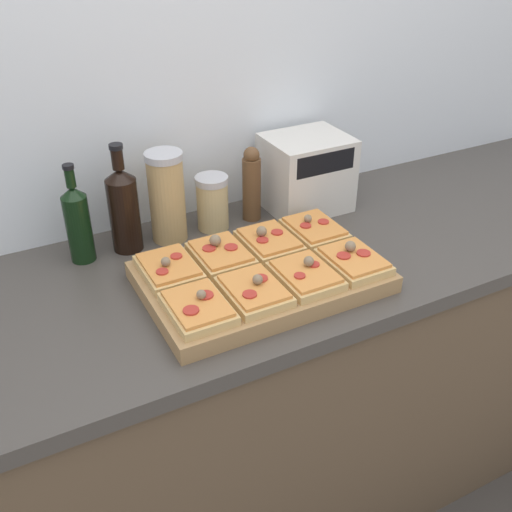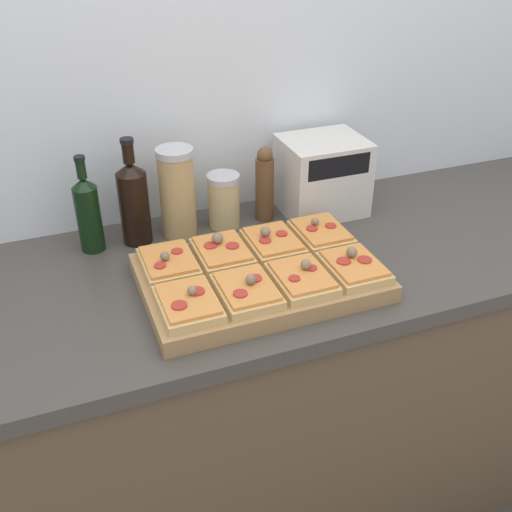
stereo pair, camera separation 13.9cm
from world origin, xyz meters
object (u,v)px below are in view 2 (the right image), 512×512
Objects in this scene: cutting_board at (261,277)px; olive_oil_bottle at (88,213)px; grain_jar_tall at (177,192)px; pepper_mill at (265,184)px; toaster_oven at (322,175)px; wine_bottle at (134,201)px; grain_jar_short at (224,200)px.

cutting_board is 0.47m from olive_oil_bottle.
grain_jar_tall is 0.24m from pepper_mill.
wine_bottle is at bearing 179.14° from toaster_oven.
toaster_oven reaches higher than cutting_board.
wine_bottle reaches higher than pepper_mill.
pepper_mill is at bearing 0.00° from wine_bottle.
pepper_mill is (0.36, 0.00, -0.01)m from wine_bottle.
grain_jar_short is (0.01, 0.31, 0.06)m from cutting_board.
grain_jar_tall is 0.13m from grain_jar_short.
olive_oil_bottle reaches higher than toaster_oven.
wine_bottle reaches higher than grain_jar_tall.
wine_bottle is 1.17× the size of grain_jar_tall.
grain_jar_short is 0.71× the size of pepper_mill.
olive_oil_bottle reaches higher than cutting_board.
grain_jar_tall is (0.11, 0.00, 0.00)m from wine_bottle.
cutting_board is 3.60× the size of grain_jar_short.
pepper_mill is at bearing -0.00° from olive_oil_bottle.
toaster_oven is at bearing -1.09° from grain_jar_tall.
grain_jar_tall is at bearing 0.00° from wine_bottle.
olive_oil_bottle is 0.47m from pepper_mill.
olive_oil_bottle is 0.64m from toaster_oven.
wine_bottle is (0.12, -0.00, 0.01)m from olive_oil_bottle.
wine_bottle is 0.24m from grain_jar_short.
cutting_board is 1.91× the size of wine_bottle.
wine_bottle is at bearing 180.00° from grain_jar_tall.
toaster_oven reaches higher than grain_jar_short.
cutting_board is at bearing -69.69° from grain_jar_tall.
olive_oil_bottle is at bearing 179.30° from toaster_oven.
cutting_board is at bearing -113.16° from pepper_mill.
grain_jar_short is (0.13, -0.00, -0.05)m from grain_jar_tall.
pepper_mill is (0.12, 0.00, 0.03)m from grain_jar_short.
olive_oil_bottle is 0.23m from grain_jar_tall.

